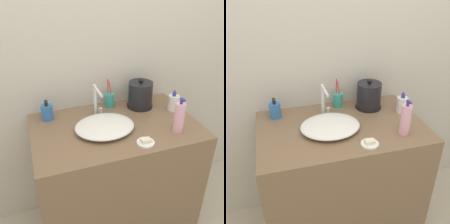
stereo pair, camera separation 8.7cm
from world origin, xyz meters
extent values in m
cube|color=beige|center=(0.00, 0.65, 1.30)|extent=(6.00, 0.04, 2.60)
cube|color=brown|center=(0.00, 0.32, 0.44)|extent=(1.02, 0.63, 0.88)
ellipsoid|color=white|center=(-0.08, 0.29, 0.91)|extent=(0.36, 0.30, 0.05)
cylinder|color=silver|center=(-0.08, 0.49, 0.99)|extent=(0.02, 0.02, 0.21)
cylinder|color=silver|center=(-0.08, 0.42, 1.08)|extent=(0.02, 0.15, 0.02)
cylinder|color=silver|center=(-0.04, 0.49, 0.90)|extent=(0.02, 0.02, 0.04)
cylinder|color=black|center=(0.24, 0.50, 0.89)|extent=(0.18, 0.18, 0.01)
cylinder|color=black|center=(0.24, 0.50, 0.97)|extent=(0.16, 0.16, 0.18)
sphere|color=black|center=(0.24, 0.50, 1.08)|extent=(0.03, 0.03, 0.03)
cylinder|color=teal|center=(0.04, 0.56, 0.93)|extent=(0.06, 0.06, 0.10)
cylinder|color=#E5333F|center=(0.05, 0.55, 1.00)|extent=(0.04, 0.02, 0.16)
cylinder|color=#E5333F|center=(0.03, 0.57, 1.00)|extent=(0.01, 0.02, 0.17)
cylinder|color=#3370B7|center=(-0.38, 0.53, 0.93)|extent=(0.07, 0.07, 0.10)
cylinder|color=black|center=(-0.38, 0.53, 0.99)|extent=(0.02, 0.02, 0.02)
cube|color=black|center=(-0.38, 0.52, 1.01)|extent=(0.02, 0.04, 0.01)
cylinder|color=#EAA8C6|center=(0.33, 0.14, 0.97)|extent=(0.06, 0.06, 0.18)
cylinder|color=#333399|center=(0.33, 0.14, 1.08)|extent=(0.02, 0.02, 0.02)
cube|color=#333399|center=(0.33, 0.13, 1.09)|extent=(0.01, 0.03, 0.01)
cylinder|color=white|center=(0.44, 0.38, 0.93)|extent=(0.07, 0.07, 0.11)
cylinder|color=#333399|center=(0.44, 0.38, 1.00)|extent=(0.03, 0.03, 0.02)
cone|color=#333399|center=(0.44, 0.38, 1.02)|extent=(0.03, 0.03, 0.02)
cylinder|color=white|center=(0.09, 0.09, 0.89)|extent=(0.10, 0.10, 0.01)
cube|color=#EFE5C6|center=(0.09, 0.09, 0.90)|extent=(0.06, 0.04, 0.02)
camera|label=1|loc=(-0.47, -0.97, 1.75)|focal=42.00mm
camera|label=2|loc=(-0.38, -0.99, 1.75)|focal=42.00mm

